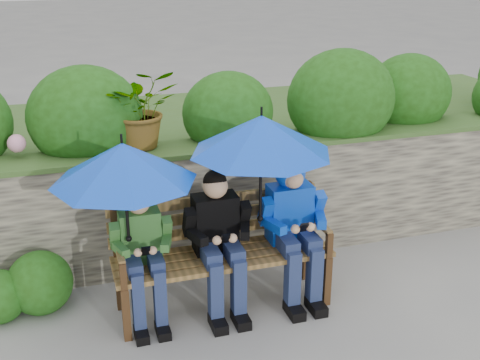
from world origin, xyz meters
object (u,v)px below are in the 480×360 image
object	(u,v)px
park_bench	(221,245)
umbrella_right	(261,134)
boy_middle	(219,236)
boy_right	(294,219)
boy_left	(143,250)
umbrella_left	(123,163)

from	to	relation	value
park_bench	umbrella_right	distance (m)	0.90
boy_middle	boy_right	xyz separation A→B (m)	(0.58, 0.01, 0.05)
boy_middle	umbrella_right	world-z (taller)	umbrella_right
boy_left	umbrella_left	size ratio (longest dim) A/B	1.02
park_bench	boy_left	xyz separation A→B (m)	(-0.58, -0.06, 0.08)
park_bench	umbrella_left	world-z (taller)	umbrella_left
park_bench	boy_left	size ratio (longest dim) A/B	1.61
umbrella_left	boy_right	bearing A→B (deg)	1.20
umbrella_right	boy_left	bearing A→B (deg)	178.60
boy_left	boy_right	bearing A→B (deg)	0.16
boy_right	umbrella_right	world-z (taller)	umbrella_right
park_bench	boy_right	size ratio (longest dim) A/B	1.47
boy_left	umbrella_right	xyz separation A→B (m)	(0.86, -0.02, 0.77)
umbrella_left	park_bench	bearing A→B (deg)	7.25
umbrella_right	boy_right	bearing A→B (deg)	5.04
park_bench	boy_middle	world-z (taller)	boy_middle
umbrella_left	boy_left	bearing A→B (deg)	13.75
boy_left	boy_middle	size ratio (longest dim) A/B	0.93
park_bench	boy_middle	bearing A→B (deg)	-114.77
boy_middle	umbrella_right	distance (m)	0.80
boy_right	umbrella_left	distance (m)	1.36
umbrella_left	boy_middle	bearing A→B (deg)	1.36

